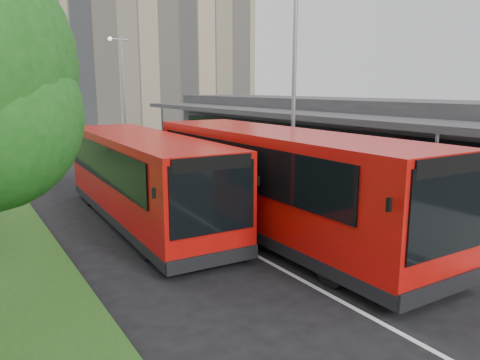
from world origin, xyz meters
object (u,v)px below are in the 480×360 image
(bus_main, at_px, (279,183))
(car_near, at_px, (46,128))
(lamp_post_near, at_px, (292,83))
(lamp_post_far, at_px, (122,85))
(car_far, at_px, (13,125))
(litter_bin, at_px, (226,167))
(bollard, at_px, (156,149))
(bus_second, at_px, (143,179))

(bus_main, bearing_deg, car_near, 90.09)
(lamp_post_near, bearing_deg, bus_main, -133.15)
(lamp_post_near, xyz_separation_m, car_near, (-2.65, 36.95, -4.18))
(lamp_post_far, bearing_deg, bus_main, -96.42)
(bus_main, xyz_separation_m, car_near, (-0.10, 39.68, -1.14))
(lamp_post_near, xyz_separation_m, bus_main, (-2.56, -2.73, -3.04))
(car_far, bearing_deg, lamp_post_far, -98.53)
(litter_bin, bearing_deg, lamp_post_far, 94.18)
(lamp_post_far, distance_m, bollard, 6.60)
(lamp_post_far, distance_m, bus_second, 20.18)
(bus_second, xyz_separation_m, bollard, (5.97, 13.96, -0.93))
(lamp_post_far, xyz_separation_m, litter_bin, (0.97, -13.34, -4.18))
(bus_main, relative_size, litter_bin, 14.87)
(bus_main, bearing_deg, bus_second, 130.03)
(bus_second, distance_m, litter_bin, 8.81)
(litter_bin, relative_size, car_near, 0.25)
(lamp_post_far, xyz_separation_m, car_near, (-2.65, 16.95, -4.18))
(lamp_post_near, xyz_separation_m, bollard, (0.38, 14.84, -4.10))
(bus_second, relative_size, litter_bin, 13.74)
(car_near, bearing_deg, lamp_post_far, -91.54)
(lamp_post_near, bearing_deg, car_near, 94.11)
(bus_main, bearing_deg, litter_bin, 69.34)
(lamp_post_near, height_order, bus_second, lamp_post_near)
(lamp_post_far, height_order, bus_main, lamp_post_far)
(lamp_post_far, bearing_deg, bollard, -85.75)
(litter_bin, xyz_separation_m, car_near, (-3.63, 30.28, 0.00))
(litter_bin, distance_m, bollard, 8.20)
(bus_main, distance_m, bollard, 17.84)
(bus_second, bearing_deg, bus_main, -48.09)
(lamp_post_near, xyz_separation_m, litter_bin, (0.97, 6.66, -4.18))
(bollard, distance_m, car_far, 27.73)
(lamp_post_near, height_order, bollard, lamp_post_near)
(lamp_post_far, distance_m, car_far, 22.98)
(litter_bin, relative_size, bollard, 0.84)
(lamp_post_far, height_order, car_near, lamp_post_far)
(lamp_post_far, xyz_separation_m, bus_second, (-5.59, -19.12, -3.18))
(bollard, relative_size, car_far, 0.27)
(bollard, xyz_separation_m, car_far, (-5.51, 27.17, -0.04))
(bus_main, relative_size, car_far, 3.32)
(bus_main, xyz_separation_m, litter_bin, (3.53, 9.39, -1.14))
(lamp_post_near, height_order, litter_bin, lamp_post_near)
(litter_bin, bearing_deg, car_near, 96.83)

